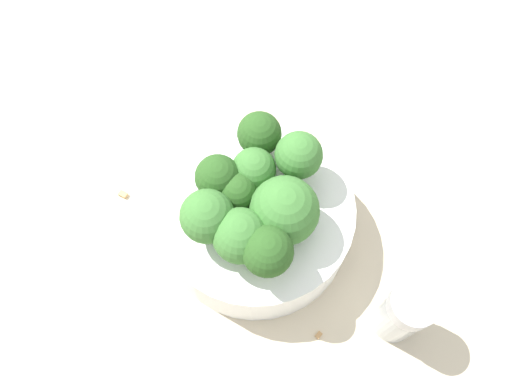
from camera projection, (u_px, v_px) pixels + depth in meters
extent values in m
plane|color=beige|center=(256.00, 230.00, 0.46)|extent=(3.00, 3.00, 0.00)
cylinder|color=white|center=(256.00, 219.00, 0.44)|extent=(0.17, 0.17, 0.05)
cylinder|color=#84AD66|center=(219.00, 187.00, 0.41)|extent=(0.02, 0.02, 0.02)
sphere|color=#28511E|center=(218.00, 177.00, 0.39)|extent=(0.04, 0.04, 0.04)
cylinder|color=#84AD66|center=(238.00, 200.00, 0.40)|extent=(0.02, 0.02, 0.02)
sphere|color=#28511E|center=(237.00, 192.00, 0.39)|extent=(0.03, 0.03, 0.03)
cylinder|color=#8EB770|center=(209.00, 226.00, 0.39)|extent=(0.02, 0.02, 0.03)
sphere|color=#3D7533|center=(207.00, 216.00, 0.37)|extent=(0.04, 0.04, 0.04)
cylinder|color=#7A9E5B|center=(286.00, 217.00, 0.40)|extent=(0.01, 0.01, 0.02)
sphere|color=#3D7533|center=(287.00, 207.00, 0.38)|extent=(0.05, 0.05, 0.05)
cylinder|color=#84AD66|center=(259.00, 144.00, 0.43)|extent=(0.02, 0.02, 0.02)
sphere|color=#28511E|center=(259.00, 134.00, 0.41)|extent=(0.04, 0.04, 0.04)
cylinder|color=#84AD66|center=(267.00, 260.00, 0.38)|extent=(0.02, 0.02, 0.03)
sphere|color=#28511E|center=(268.00, 251.00, 0.36)|extent=(0.04, 0.04, 0.04)
cylinder|color=#8EB770|center=(254.00, 179.00, 0.41)|extent=(0.02, 0.02, 0.02)
sphere|color=#3D7533|center=(254.00, 170.00, 0.40)|extent=(0.04, 0.04, 0.04)
cylinder|color=#8EB770|center=(241.00, 244.00, 0.38)|extent=(0.02, 0.02, 0.02)
sphere|color=#3D7533|center=(240.00, 236.00, 0.37)|extent=(0.04, 0.04, 0.04)
cylinder|color=#8EB770|center=(297.00, 167.00, 0.41)|extent=(0.02, 0.02, 0.03)
sphere|color=#3D7533|center=(299.00, 155.00, 0.39)|extent=(0.04, 0.04, 0.04)
cylinder|color=#B2B7BC|center=(402.00, 311.00, 0.40)|extent=(0.03, 0.03, 0.06)
cylinder|color=#B7B7BC|center=(415.00, 301.00, 0.37)|extent=(0.04, 0.04, 0.02)
cube|color=#AD7F4C|center=(319.00, 335.00, 0.42)|extent=(0.01, 0.00, 0.01)
cube|color=tan|center=(123.00, 194.00, 0.47)|extent=(0.01, 0.01, 0.01)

